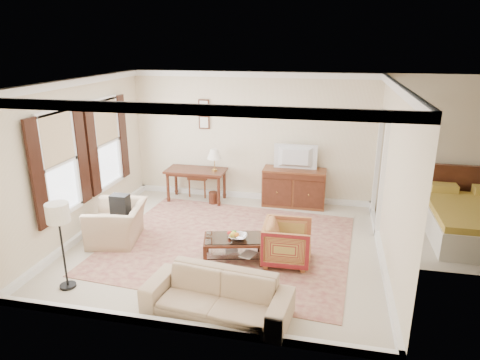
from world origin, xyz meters
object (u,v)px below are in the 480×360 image
at_px(striped_armchair, 287,241).
at_px(club_armchair, 117,217).
at_px(tv, 295,150).
at_px(coffee_table, 233,243).
at_px(sofa, 217,289).
at_px(sideboard, 294,187).
at_px(writing_desk, 196,174).

bearing_deg(striped_armchair, club_armchair, 85.37).
distance_m(tv, coffee_table, 2.98).
distance_m(tv, sofa, 4.37).
xyz_separation_m(sideboard, coffee_table, (-0.75, -2.73, -0.11)).
bearing_deg(sideboard, striped_armchair, -86.93).
bearing_deg(sideboard, club_armchair, -140.62).
height_order(sideboard, sofa, sideboard).
relative_size(tv, coffee_table, 0.83).
bearing_deg(sofa, coffee_table, 101.86).
height_order(sideboard, coffee_table, sideboard).
bearing_deg(sofa, striped_armchair, 71.74).
bearing_deg(striped_armchair, sofa, 153.37).
bearing_deg(writing_desk, sofa, -68.67).
relative_size(writing_desk, coffee_table, 1.25).
distance_m(writing_desk, coffee_table, 2.99).
height_order(tv, coffee_table, tv).
relative_size(sideboard, sofa, 0.69).
height_order(writing_desk, striped_armchair, striped_armchair).
bearing_deg(writing_desk, striped_armchair, -46.48).
bearing_deg(coffee_table, sideboard, 74.64).
xyz_separation_m(tv, coffee_table, (-0.75, -2.71, -0.98)).
xyz_separation_m(sideboard, striped_armchair, (0.14, -2.63, -0.03)).
xyz_separation_m(writing_desk, coffee_table, (1.47, -2.59, -0.32)).
relative_size(coffee_table, club_armchair, 1.01).
distance_m(writing_desk, tv, 2.32).
xyz_separation_m(tv, club_armchair, (-3.00, -2.44, -0.82)).
relative_size(writing_desk, striped_armchair, 1.71).
bearing_deg(sideboard, tv, -90.00).
bearing_deg(striped_armchair, sideboard, 1.57).
bearing_deg(tv, sideboard, -90.00).
height_order(sideboard, club_armchair, club_armchair).
bearing_deg(sideboard, sofa, -98.27).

